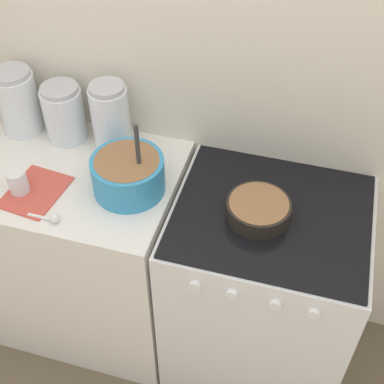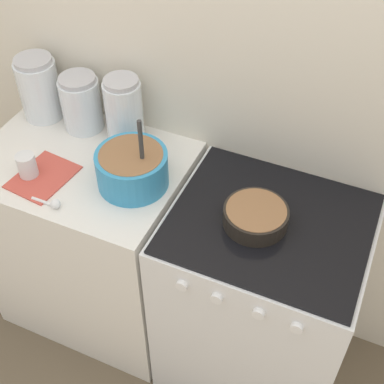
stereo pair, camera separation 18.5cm
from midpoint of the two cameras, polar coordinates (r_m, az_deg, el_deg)
ground_plane at (r=2.53m, az=-2.29°, el=-19.82°), size 12.00×12.00×0.00m
wall_back at (r=1.99m, az=4.70°, el=11.61°), size 4.61×0.05×2.40m
countertop_cabinet at (r=2.39m, az=-8.23°, el=-5.22°), size 0.81×0.60×0.93m
stove at (r=2.21m, az=9.54°, el=-11.38°), size 0.70×0.62×0.93m
mixing_bowl at (r=1.90m, az=-3.66°, el=2.55°), size 0.26×0.26×0.30m
baking_pan at (r=1.81m, az=9.72°, el=-2.68°), size 0.22×0.22×0.07m
storage_jar_left at (r=2.27m, az=-13.66°, el=10.27°), size 0.17×0.17×0.27m
storage_jar_middle at (r=2.17m, az=-9.31°, el=8.94°), size 0.16×0.16×0.23m
storage_jar_right at (r=2.08m, az=-4.70°, el=8.15°), size 0.15×0.15×0.27m
tin_can at (r=2.01m, az=-14.72°, el=2.59°), size 0.07×0.07×0.10m
recipe_page at (r=2.02m, az=-13.11°, el=1.46°), size 0.21×0.25×0.01m
measuring_spoon at (r=1.90m, az=-11.98°, el=-1.34°), size 0.12×0.04×0.04m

